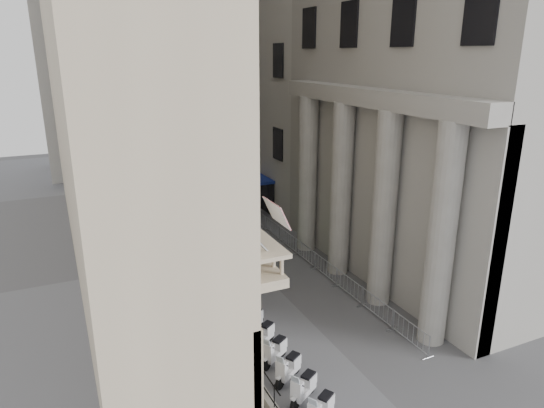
{
  "coord_description": "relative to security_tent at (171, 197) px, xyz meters",
  "views": [
    {
      "loc": [
        -10.33,
        -8.59,
        12.55
      ],
      "look_at": [
        0.3,
        14.83,
        4.5
      ],
      "focal_mm": 32.0,
      "sensor_mm": 36.0,
      "label": 1
    }
  ],
  "objects": [
    {
      "name": "barrier_7",
      "position": [
        6.19,
        -1.75,
        -2.44
      ],
      "size": [
        0.6,
        2.4,
        1.1
      ],
      "primitive_type": null,
      "color": "#A2A4A9",
      "rests_on": "ground"
    },
    {
      "name": "barrier_3",
      "position": [
        6.19,
        -11.75,
        -2.44
      ],
      "size": [
        0.6,
        2.4,
        1.1
      ],
      "primitive_type": null,
      "color": "#A2A4A9",
      "rests_on": "ground"
    },
    {
      "name": "barrier_5",
      "position": [
        6.19,
        -6.75,
        -2.44
      ],
      "size": [
        0.6,
        2.4,
        1.1
      ],
      "primitive_type": null,
      "color": "#A2A4A9",
      "rests_on": "ground"
    },
    {
      "name": "barrier_9",
      "position": [
        6.19,
        3.25,
        -2.44
      ],
      "size": [
        0.6,
        2.4,
        1.1
      ],
      "primitive_type": null,
      "color": "#A2A4A9",
      "rests_on": "ground"
    },
    {
      "name": "street_lamp",
      "position": [
        -0.64,
        -2.14,
        2.89
      ],
      "size": [
        2.89,
        0.34,
        8.87
      ],
      "rotation": [
        0.0,
        0.0,
        0.05
      ],
      "color": "gray",
      "rests_on": "ground"
    },
    {
      "name": "far_building",
      "position": [
        3.03,
        22.65,
        12.56
      ],
      "size": [
        22.0,
        10.0,
        30.0
      ],
      "primitive_type": "cube",
      "color": "#B0ADA6",
      "rests_on": "ground"
    },
    {
      "name": "flag",
      "position": [
        -0.97,
        -20.35,
        -2.44
      ],
      "size": [
        1.0,
        1.4,
        8.2
      ],
      "primitive_type": null,
      "color": "#9E0C11",
      "rests_on": "ground"
    },
    {
      "name": "scooter_9",
      "position": [
        0.09,
        -10.24,
        -2.44
      ],
      "size": [
        1.49,
        1.2,
        1.5
      ],
      "primitive_type": null,
      "rotation": [
        0.0,
        0.0,
        2.11
      ],
      "color": "silver",
      "rests_on": "ground"
    },
    {
      "name": "scooter_3",
      "position": [
        0.09,
        -17.98,
        -2.44
      ],
      "size": [
        1.49,
        1.2,
        1.5
      ],
      "primitive_type": null,
      "rotation": [
        0.0,
        0.0,
        2.11
      ],
      "color": "silver",
      "rests_on": "ground"
    },
    {
      "name": "scooter_4",
      "position": [
        0.09,
        -16.69,
        -2.44
      ],
      "size": [
        1.49,
        1.2,
        1.5
      ],
      "primitive_type": null,
      "rotation": [
        0.0,
        0.0,
        2.11
      ],
      "color": "silver",
      "rests_on": "ground"
    },
    {
      "name": "iron_fence",
      "position": [
        -1.27,
        -7.35,
        -2.44
      ],
      "size": [
        0.3,
        28.0,
        1.4
      ],
      "primitive_type": null,
      "color": "black",
      "rests_on": "ground"
    },
    {
      "name": "pedestrian_b",
      "position": [
        4.89,
        10.36,
        -1.68
      ],
      "size": [
        0.93,
        0.92,
        1.52
      ],
      "primitive_type": "imported",
      "rotation": [
        0.0,
        0.0,
        2.4
      ],
      "color": "black",
      "rests_on": "ground"
    },
    {
      "name": "pedestrian_a",
      "position": [
        3.79,
        -2.29,
        -1.53
      ],
      "size": [
        0.73,
        0.54,
        1.83
      ],
      "primitive_type": "imported",
      "rotation": [
        0.0,
        0.0,
        2.98
      ],
      "color": "black",
      "rests_on": "ground"
    },
    {
      "name": "scooter_11",
      "position": [
        0.09,
        -7.66,
        -2.44
      ],
      "size": [
        1.49,
        1.2,
        1.5
      ],
      "primitive_type": null,
      "rotation": [
        0.0,
        0.0,
        2.11
      ],
      "color": "silver",
      "rests_on": "ground"
    },
    {
      "name": "barrier_0",
      "position": [
        6.19,
        -19.25,
        -2.44
      ],
      "size": [
        0.6,
        2.4,
        1.1
      ],
      "primitive_type": null,
      "color": "#A2A4A9",
      "rests_on": "ground"
    },
    {
      "name": "barrier_2",
      "position": [
        6.19,
        -14.25,
        -2.44
      ],
      "size": [
        0.6,
        2.4,
        1.1
      ],
      "primitive_type": null,
      "color": "#A2A4A9",
      "rests_on": "ground"
    },
    {
      "name": "scooter_1",
      "position": [
        0.09,
        -20.56,
        -2.44
      ],
      "size": [
        1.49,
        1.2,
        1.5
      ],
      "primitive_type": null,
      "rotation": [
        0.0,
        0.0,
        2.11
      ],
      "color": "silver",
      "rests_on": "ground"
    },
    {
      "name": "pedestrian_c",
      "position": [
        1.03,
        10.65,
        -1.56
      ],
      "size": [
        0.9,
        0.62,
        1.75
      ],
      "primitive_type": "imported",
      "rotation": [
        0.0,
        0.0,
        3.21
      ],
      "color": "black",
      "rests_on": "ground"
    },
    {
      "name": "scooter_8",
      "position": [
        0.09,
        -11.53,
        -2.44
      ],
      "size": [
        1.49,
        1.2,
        1.5
      ],
      "primitive_type": null,
      "rotation": [
        0.0,
        0.0,
        2.11
      ],
      "color": "silver",
      "rests_on": "ground"
    },
    {
      "name": "security_tent",
      "position": [
        0.0,
        0.0,
        0.0
      ],
      "size": [
        3.6,
        3.6,
        2.92
      ],
      "color": "silver",
      "rests_on": "ground"
    },
    {
      "name": "scooter_7",
      "position": [
        0.09,
        -12.82,
        -2.44
      ],
      "size": [
        1.49,
        1.2,
        1.5
      ],
      "primitive_type": null,
      "rotation": [
        0.0,
        0.0,
        2.11
      ],
      "color": "silver",
      "rests_on": "ground"
    },
    {
      "name": "info_kiosk",
      "position": [
        0.54,
        -8.29,
        -1.58
      ],
      "size": [
        0.54,
        0.83,
        1.71
      ],
      "rotation": [
        0.0,
        0.0,
        0.41
      ],
      "color": "black",
      "rests_on": "ground"
    },
    {
      "name": "barrier_1",
      "position": [
        6.19,
        -16.75,
        -2.44
      ],
      "size": [
        0.6,
        2.4,
        1.1
      ],
      "primitive_type": null,
      "color": "#A2A4A9",
      "rests_on": "ground"
    },
    {
      "name": "blue_awning",
      "position": [
        7.18,
        0.65,
        -2.44
      ],
      "size": [
        1.6,
        3.0,
        3.0
      ],
      "primitive_type": null,
      "color": "navy",
      "rests_on": "ground"
    },
    {
      "name": "scooter_10",
      "position": [
        0.09,
        -8.95,
        -2.44
      ],
      "size": [
        1.49,
        1.2,
        1.5
      ],
      "primitive_type": null,
      "rotation": [
        0.0,
        0.0,
        2.11
      ],
      "color": "silver",
      "rests_on": "ground"
    },
    {
      "name": "scooter_2",
      "position": [
        0.09,
        -19.27,
        -2.44
      ],
      "size": [
        1.49,
        1.2,
        1.5
      ],
      "primitive_type": null,
      "rotation": [
        0.0,
        0.0,
        2.11
      ],
      "color": "silver",
      "rests_on": "ground"
    },
    {
      "name": "barrier_8",
      "position": [
        6.19,
        0.75,
        -2.44
      ],
      "size": [
        0.6,
        2.4,
        1.1
      ],
      "primitive_type": null,
      "color": "#A2A4A9",
      "rests_on": "ground"
    },
    {
      "name": "scooter_6",
      "position": [
        0.09,
        -14.11,
        -2.44
      ],
      "size": [
        1.49,
        1.2,
        1.5
      ],
      "primitive_type": null,
      "rotation": [
        0.0,
        0.0,
        2.11
      ],
      "color": "silver",
      "rests_on": "ground"
    },
    {
      "name": "scooter_5",
      "position": [
        0.09,
        -15.4,
        -2.44
      ],
      "size": [
        1.49,
        1.2,
        1.5
      ],
      "primitive_type": null,
      "rotation": [
        0.0,
        0.0,
        2.11
      ],
      "color": "silver",
      "rests_on": "ground"
    },
    {
      "name": "barrier_6",
      "position": [
        6.19,
        -4.25,
        -2.44
      ],
      "size": [
        0.6,
        2.4,
        1.1
      ],
      "primitive_type": null,
      "color": "#A2A4A9",
      "rests_on": "ground"
    },
    {
      "name": "barrier_4",
      "position": [
        6.19,
        -9.25,
        -2.44
      ],
      "size": [
        0.6,
        2.4,
        1.1
      ],
      "primitive_type": null,
      "color": "#A2A4A9",
      "rests_on": "ground"
    }
  ]
}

